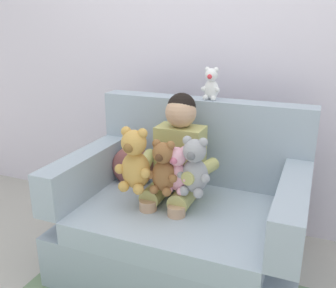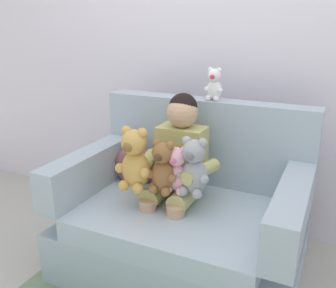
# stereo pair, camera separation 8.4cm
# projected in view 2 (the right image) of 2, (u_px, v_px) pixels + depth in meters

# --- Properties ---
(ground_plane) EXTENTS (8.00, 8.00, 0.00)m
(ground_plane) POSITION_uv_depth(u_px,v_px,m) (181.00, 269.00, 2.14)
(ground_plane) COLOR #ADA89E
(back_wall) EXTENTS (6.00, 0.10, 2.60)m
(back_wall) POSITION_uv_depth(u_px,v_px,m) (227.00, 32.00, 2.34)
(back_wall) COLOR silver
(back_wall) RESTS_ON ground
(armchair) EXTENTS (1.27, 0.86, 0.93)m
(armchair) POSITION_uv_depth(u_px,v_px,m) (185.00, 220.00, 2.08)
(armchair) COLOR #9EADBC
(armchair) RESTS_ON ground
(seated_child) EXTENTS (0.45, 0.39, 0.82)m
(seated_child) POSITION_uv_depth(u_px,v_px,m) (177.00, 162.00, 2.02)
(seated_child) COLOR tan
(seated_child) RESTS_ON armchair
(plush_brown) EXTENTS (0.16, 0.13, 0.28)m
(plush_brown) POSITION_uv_depth(u_px,v_px,m) (163.00, 168.00, 1.87)
(plush_brown) COLOR brown
(plush_brown) RESTS_ON armchair
(plush_grey) EXTENTS (0.18, 0.15, 0.30)m
(plush_grey) POSITION_uv_depth(u_px,v_px,m) (194.00, 168.00, 1.84)
(plush_grey) COLOR #9E9EA3
(plush_grey) RESTS_ON armchair
(plush_pink) EXTENTS (0.15, 0.12, 0.25)m
(plush_pink) POSITION_uv_depth(u_px,v_px,m) (177.00, 170.00, 1.87)
(plush_pink) COLOR #EAA8BC
(plush_pink) RESTS_ON armchair
(plush_honey) EXTENTS (0.20, 0.16, 0.33)m
(plush_honey) POSITION_uv_depth(u_px,v_px,m) (135.00, 161.00, 1.90)
(plush_honey) COLOR gold
(plush_honey) RESTS_ON armchair
(plush_white_on_backrest) EXTENTS (0.11, 0.09, 0.19)m
(plush_white_on_backrest) POSITION_uv_depth(u_px,v_px,m) (214.00, 85.00, 2.11)
(plush_white_on_backrest) COLOR white
(plush_white_on_backrest) RESTS_ON armchair
(throw_pillow) EXTENTS (0.28, 0.18, 0.26)m
(throw_pillow) POSITION_uv_depth(u_px,v_px,m) (136.00, 166.00, 2.27)
(throw_pillow) COLOR #8C4C4C
(throw_pillow) RESTS_ON armchair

